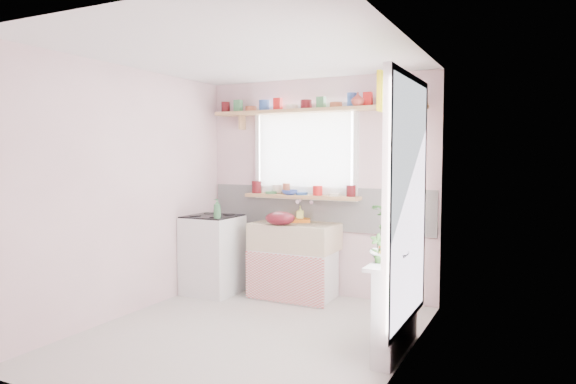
% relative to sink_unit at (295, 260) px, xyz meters
% --- Properties ---
extents(room, '(3.20, 3.20, 3.20)m').
position_rel_sink_unit_xyz_m(room, '(0.81, -0.43, 0.94)').
color(room, beige).
rests_on(room, ground).
extents(sink_unit, '(0.95, 0.65, 1.11)m').
position_rel_sink_unit_xyz_m(sink_unit, '(0.00, 0.00, 0.00)').
color(sink_unit, white).
rests_on(sink_unit, ground).
extents(cooker, '(0.58, 0.58, 0.93)m').
position_rel_sink_unit_xyz_m(cooker, '(-0.95, -0.24, 0.03)').
color(cooker, white).
rests_on(cooker, ground).
extents(radiator_ledge, '(0.22, 0.95, 0.78)m').
position_rel_sink_unit_xyz_m(radiator_ledge, '(1.45, -1.09, -0.03)').
color(radiator_ledge, white).
rests_on(radiator_ledge, ground).
extents(windowsill, '(1.40, 0.22, 0.04)m').
position_rel_sink_unit_xyz_m(windowsill, '(-0.00, 0.19, 0.71)').
color(windowsill, tan).
rests_on(windowsill, room).
extents(pine_shelf, '(2.52, 0.24, 0.04)m').
position_rel_sink_unit_xyz_m(pine_shelf, '(0.15, 0.18, 1.69)').
color(pine_shelf, tan).
rests_on(pine_shelf, room).
extents(shelf_crockery, '(2.47, 0.11, 0.12)m').
position_rel_sink_unit_xyz_m(shelf_crockery, '(0.15, 0.18, 1.76)').
color(shelf_crockery, '#590F14').
rests_on(shelf_crockery, pine_shelf).
extents(sill_crockery, '(1.35, 0.11, 0.12)m').
position_rel_sink_unit_xyz_m(sill_crockery, '(-0.02, 0.19, 0.78)').
color(sill_crockery, '#590F14').
rests_on(sill_crockery, windowsill).
extents(dish_tray, '(0.43, 0.39, 0.04)m').
position_rel_sink_unit_xyz_m(dish_tray, '(-0.07, 0.15, 0.44)').
color(dish_tray, orange).
rests_on(dish_tray, sink_unit).
extents(colander, '(0.37, 0.37, 0.15)m').
position_rel_sink_unit_xyz_m(colander, '(-0.08, -0.19, 0.49)').
color(colander, '#590F19').
rests_on(colander, sink_unit).
extents(jade_plant, '(0.57, 0.53, 0.51)m').
position_rel_sink_unit_xyz_m(jade_plant, '(1.36, -0.69, 0.60)').
color(jade_plant, '#306A2A').
rests_on(jade_plant, radiator_ledge).
extents(fruit_bowl, '(0.38, 0.38, 0.08)m').
position_rel_sink_unit_xyz_m(fruit_bowl, '(1.42, -1.20, 0.38)').
color(fruit_bowl, white).
rests_on(fruit_bowl, radiator_ledge).
extents(herb_pot, '(0.14, 0.11, 0.23)m').
position_rel_sink_unit_xyz_m(herb_pot, '(1.36, -1.33, 0.46)').
color(herb_pot, '#396B2A').
rests_on(herb_pot, radiator_ledge).
extents(soap_bottle_sink, '(0.10, 0.11, 0.18)m').
position_rel_sink_unit_xyz_m(soap_bottle_sink, '(-0.03, 0.21, 0.51)').
color(soap_bottle_sink, '#E5E967').
rests_on(soap_bottle_sink, sink_unit).
extents(sill_cup, '(0.14, 0.14, 0.10)m').
position_rel_sink_unit_xyz_m(sill_cup, '(-0.34, 0.25, 0.78)').
color(sill_cup, white).
rests_on(sill_cup, windowsill).
extents(sill_bowl, '(0.18, 0.18, 0.06)m').
position_rel_sink_unit_xyz_m(sill_bowl, '(-0.12, 0.13, 0.76)').
color(sill_bowl, '#334BA6').
rests_on(sill_bowl, windowsill).
extents(shelf_vase, '(0.15, 0.15, 0.15)m').
position_rel_sink_unit_xyz_m(shelf_vase, '(0.69, 0.12, 1.78)').
color(shelf_vase, '#A93F34').
rests_on(shelf_vase, pine_shelf).
extents(cooker_bottle, '(0.10, 0.10, 0.22)m').
position_rel_sink_unit_xyz_m(cooker_bottle, '(-0.73, -0.46, 0.59)').
color(cooker_bottle, '#397346').
rests_on(cooker_bottle, cooker).
extents(fruit, '(0.20, 0.14, 0.10)m').
position_rel_sink_unit_xyz_m(fruit, '(1.42, -1.20, 0.44)').
color(fruit, '#DE5112').
rests_on(fruit, fruit_bowl).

